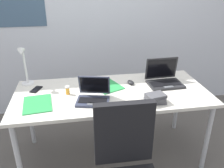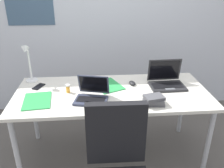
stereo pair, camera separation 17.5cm
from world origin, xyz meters
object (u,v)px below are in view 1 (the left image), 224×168
(cell_phone, at_px, (36,89))
(pill_bottle, at_px, (68,90))
(desk_lamp, at_px, (25,67))
(computer_mouse, at_px, (131,82))
(laptop_back_left, at_px, (93,96))
(book_stack, at_px, (155,98))
(paper_folder_near_mouse, at_px, (37,104))
(laptop_near_mouse, at_px, (164,79))
(paper_folder_front_right, at_px, (107,85))

(cell_phone, bearing_deg, pill_bottle, -1.81)
(desk_lamp, height_order, computer_mouse, desk_lamp)
(desk_lamp, distance_m, laptop_back_left, 0.76)
(cell_phone, xyz_separation_m, book_stack, (1.04, -0.41, 0.03))
(cell_phone, distance_m, pill_bottle, 0.33)
(desk_lamp, bearing_deg, book_stack, -25.11)
(computer_mouse, distance_m, pill_bottle, 0.63)
(desk_lamp, xyz_separation_m, paper_folder_near_mouse, (0.14, -0.40, -0.19))
(desk_lamp, xyz_separation_m, cell_phone, (0.10, -0.12, -0.19))
(pill_bottle, bearing_deg, laptop_near_mouse, 4.30)
(desk_lamp, distance_m, computer_mouse, 1.04)
(book_stack, bearing_deg, computer_mouse, 106.64)
(book_stack, relative_size, paper_folder_near_mouse, 0.61)
(book_stack, distance_m, paper_folder_front_right, 0.53)
(computer_mouse, height_order, paper_folder_front_right, computer_mouse)
(laptop_near_mouse, bearing_deg, laptop_back_left, -162.28)
(book_stack, bearing_deg, pill_bottle, 159.53)
(laptop_near_mouse, distance_m, book_stack, 0.41)
(cell_phone, xyz_separation_m, paper_folder_front_right, (0.67, -0.02, -0.00))
(computer_mouse, height_order, paper_folder_near_mouse, computer_mouse)
(desk_lamp, height_order, laptop_back_left, desk_lamp)
(computer_mouse, bearing_deg, cell_phone, 166.36)
(computer_mouse, xyz_separation_m, paper_folder_front_right, (-0.25, -0.00, -0.01))
(paper_folder_front_right, xyz_separation_m, paper_folder_near_mouse, (-0.63, -0.26, 0.00))
(cell_phone, relative_size, paper_folder_near_mouse, 0.44)
(computer_mouse, relative_size, pill_bottle, 1.22)
(desk_lamp, relative_size, laptop_back_left, 1.24)
(pill_bottle, bearing_deg, desk_lamp, 147.05)
(paper_folder_front_right, relative_size, paper_folder_near_mouse, 1.00)
(desk_lamp, xyz_separation_m, book_stack, (1.13, -0.53, -0.16))
(laptop_back_left, bearing_deg, pill_bottle, 143.57)
(cell_phone, relative_size, pill_bottle, 1.72)
(computer_mouse, xyz_separation_m, pill_bottle, (-0.62, -0.12, 0.02))
(desk_lamp, bearing_deg, laptop_back_left, -34.23)
(book_stack, relative_size, paper_folder_front_right, 0.61)
(pill_bottle, distance_m, paper_folder_near_mouse, 0.30)
(laptop_back_left, bearing_deg, cell_phone, 149.80)
(laptop_near_mouse, xyz_separation_m, pill_bottle, (-0.95, -0.07, -0.01))
(laptop_near_mouse, height_order, paper_folder_near_mouse, laptop_near_mouse)
(desk_lamp, relative_size, pill_bottle, 5.07)
(paper_folder_front_right, bearing_deg, laptop_near_mouse, -4.35)
(cell_phone, relative_size, book_stack, 0.72)
(computer_mouse, distance_m, paper_folder_near_mouse, 0.92)
(paper_folder_near_mouse, bearing_deg, computer_mouse, 16.95)
(computer_mouse, xyz_separation_m, cell_phone, (-0.92, 0.02, -0.01))
(laptop_near_mouse, height_order, cell_phone, laptop_near_mouse)
(desk_lamp, relative_size, paper_folder_front_right, 1.29)
(cell_phone, bearing_deg, desk_lamp, 152.76)
(pill_bottle, xyz_separation_m, paper_folder_front_right, (0.38, 0.11, -0.04))
(paper_folder_front_right, bearing_deg, computer_mouse, 1.07)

